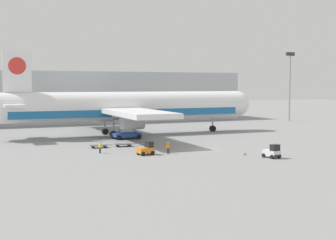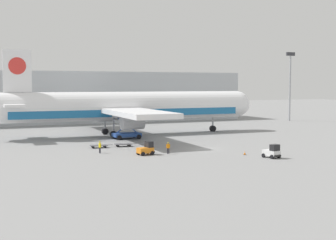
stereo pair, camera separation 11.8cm
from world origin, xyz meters
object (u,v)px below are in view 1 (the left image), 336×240
at_px(scissor_lift_loader, 127,129).
at_px(baggage_dolly_lead, 99,146).
at_px(baggage_dolly_second, 123,144).
at_px(light_mast, 290,81).
at_px(airplane_main, 125,107).
at_px(ground_crew_far, 100,146).
at_px(traffic_cone_near, 245,153).
at_px(baggage_tug_mid, 146,149).
at_px(baggage_tug_foreground, 272,152).
at_px(ground_crew_near, 168,147).

distance_m(scissor_lift_loader, baggage_dolly_lead, 13.47).
xyz_separation_m(baggage_dolly_lead, baggage_dolly_second, (4.23, -0.08, 0.00)).
xyz_separation_m(light_mast, airplane_main, (-56.00, -18.17, -5.80)).
relative_size(ground_crew_far, traffic_cone_near, 3.09).
relative_size(light_mast, baggage_dolly_second, 5.25).
bearing_deg(scissor_lift_loader, baggage_tug_mid, -100.06).
height_order(scissor_lift_loader, traffic_cone_near, scissor_lift_loader).
relative_size(baggage_tug_mid, ground_crew_far, 1.44).
height_order(baggage_tug_foreground, ground_crew_far, baggage_tug_foreground).
xyz_separation_m(airplane_main, baggage_dolly_lead, (-10.04, -16.63, -5.45)).
distance_m(baggage_tug_mid, traffic_cone_near, 14.72).
bearing_deg(light_mast, ground_crew_far, -148.85).
distance_m(light_mast, scissor_lift_loader, 63.38).
distance_m(light_mast, ground_crew_far, 79.58).
distance_m(light_mast, baggage_tug_mid, 77.12).
height_order(light_mast, baggage_tug_mid, light_mast).
bearing_deg(traffic_cone_near, baggage_dolly_lead, 137.94).
height_order(baggage_dolly_lead, traffic_cone_near, traffic_cone_near).
bearing_deg(baggage_dolly_second, baggage_tug_foreground, -46.61).
height_order(airplane_main, baggage_dolly_second, airplane_main).
height_order(airplane_main, traffic_cone_near, airplane_main).
bearing_deg(scissor_lift_loader, traffic_cone_near, -69.67).
distance_m(baggage_dolly_lead, ground_crew_far, 6.22).
bearing_deg(light_mast, scissor_lift_loader, -157.13).
height_order(light_mast, baggage_tug_foreground, light_mast).
height_order(scissor_lift_loader, baggage_tug_foreground, scissor_lift_loader).
xyz_separation_m(airplane_main, ground_crew_far, (-11.50, -22.64, -4.74)).
bearing_deg(scissor_lift_loader, airplane_main, 75.09).
relative_size(light_mast, scissor_lift_loader, 3.78).
bearing_deg(ground_crew_far, baggage_dolly_lead, 148.09).
bearing_deg(ground_crew_near, light_mast, -123.27).
height_order(baggage_tug_mid, baggage_dolly_lead, baggage_tug_mid).
bearing_deg(light_mast, baggage_dolly_second, -150.57).
relative_size(airplane_main, baggage_dolly_lead, 15.44).
distance_m(light_mast, baggage_dolly_lead, 75.49).
bearing_deg(baggage_dolly_second, baggage_tug_mid, -83.00).
distance_m(light_mast, baggage_tug_foreground, 72.73).
bearing_deg(ground_crew_near, baggage_dolly_lead, -35.21).
bearing_deg(ground_crew_near, baggage_dolly_second, -52.61).
xyz_separation_m(airplane_main, baggage_tug_foreground, (9.83, -36.99, -4.96)).
xyz_separation_m(baggage_tug_foreground, ground_crew_near, (-12.03, 9.61, 0.17)).
height_order(baggage_tug_foreground, baggage_dolly_second, baggage_tug_foreground).
relative_size(ground_crew_near, ground_crew_far, 0.96).
relative_size(scissor_lift_loader, baggage_dolly_second, 1.39).
bearing_deg(light_mast, baggage_dolly_lead, -152.21).
distance_m(ground_crew_near, traffic_cone_near, 11.51).
bearing_deg(scissor_lift_loader, ground_crew_far, -120.26).
bearing_deg(ground_crew_near, traffic_cone_near, 170.36).
bearing_deg(scissor_lift_loader, ground_crew_near, -90.84).
relative_size(baggage_dolly_lead, traffic_cone_near, 6.31).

